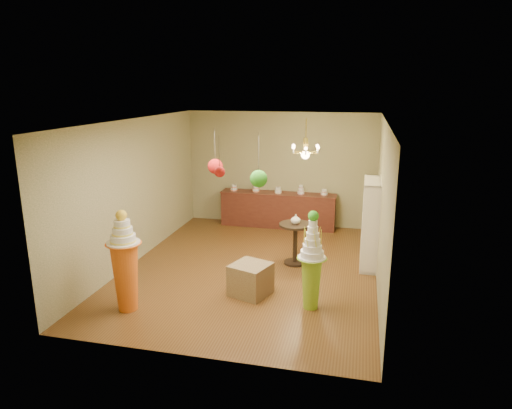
% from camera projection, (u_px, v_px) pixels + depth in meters
% --- Properties ---
extents(floor, '(6.50, 6.50, 0.00)m').
position_uv_depth(floor, '(251.00, 268.00, 9.39)').
color(floor, brown).
rests_on(floor, ground).
extents(ceiling, '(6.50, 6.50, 0.00)m').
position_uv_depth(ceiling, '(251.00, 121.00, 8.63)').
color(ceiling, silver).
rests_on(ceiling, ground).
extents(wall_back, '(5.00, 0.04, 3.00)m').
position_uv_depth(wall_back, '(280.00, 169.00, 12.07)').
color(wall_back, '#959269').
rests_on(wall_back, ground).
extents(wall_front, '(5.00, 0.04, 3.00)m').
position_uv_depth(wall_front, '(191.00, 255.00, 5.95)').
color(wall_front, '#959269').
rests_on(wall_front, ground).
extents(wall_left, '(0.04, 6.50, 3.00)m').
position_uv_depth(wall_left, '(135.00, 191.00, 9.56)').
color(wall_left, '#959269').
rests_on(wall_left, ground).
extents(wall_right, '(0.04, 6.50, 3.00)m').
position_uv_depth(wall_right, '(382.00, 205.00, 8.45)').
color(wall_right, '#959269').
rests_on(wall_right, ground).
extents(pedestal_green, '(0.56, 0.56, 1.70)m').
position_uv_depth(pedestal_green, '(312.00, 270.00, 7.56)').
color(pedestal_green, '#83B427').
rests_on(pedestal_green, floor).
extents(pedestal_orange, '(0.69, 0.69, 1.73)m').
position_uv_depth(pedestal_orange, '(125.00, 269.00, 7.50)').
color(pedestal_orange, '#D15D18').
rests_on(pedestal_orange, floor).
extents(burlap_riser, '(0.80, 0.80, 0.57)m').
position_uv_depth(burlap_riser, '(251.00, 279.00, 8.16)').
color(burlap_riser, olive).
rests_on(burlap_riser, floor).
extents(sideboard, '(3.04, 0.54, 1.16)m').
position_uv_depth(sideboard, '(278.00, 209.00, 12.06)').
color(sideboard, '#512319').
rests_on(sideboard, floor).
extents(shelving_unit, '(0.33, 1.20, 1.80)m').
position_uv_depth(shelving_unit, '(370.00, 223.00, 9.39)').
color(shelving_unit, white).
rests_on(shelving_unit, floor).
extents(round_table, '(0.73, 0.73, 0.88)m').
position_uv_depth(round_table, '(295.00, 238.00, 9.50)').
color(round_table, black).
rests_on(round_table, floor).
extents(vase, '(0.26, 0.26, 0.20)m').
position_uv_depth(vase, '(296.00, 219.00, 9.40)').
color(vase, white).
rests_on(vase, round_table).
extents(pom_red_left, '(0.25, 0.25, 0.76)m').
position_uv_depth(pom_red_left, '(215.00, 166.00, 7.43)').
color(pom_red_left, '#453F31').
rests_on(pom_red_left, ceiling).
extents(pom_green_mid, '(0.26, 0.26, 0.81)m').
position_uv_depth(pom_green_mid, '(259.00, 179.00, 6.71)').
color(pom_green_mid, '#453F31').
rests_on(pom_green_mid, ceiling).
extents(pom_red_right, '(0.15, 0.15, 0.59)m').
position_uv_depth(pom_red_right, '(220.00, 172.00, 6.30)').
color(pom_red_right, '#453F31').
rests_on(pom_red_right, ceiling).
extents(chandelier, '(0.85, 0.85, 0.85)m').
position_uv_depth(chandelier, '(305.00, 152.00, 9.48)').
color(chandelier, gold).
rests_on(chandelier, ceiling).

